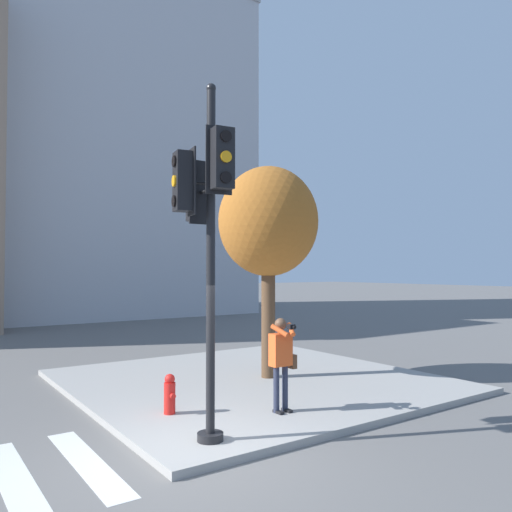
{
  "coord_description": "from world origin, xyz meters",
  "views": [
    {
      "loc": [
        -3.33,
        -6.44,
        2.73
      ],
      "look_at": [
        1.67,
        0.72,
        2.98
      ],
      "focal_mm": 35.0,
      "sensor_mm": 36.0,
      "label": 1
    }
  ],
  "objects_px": {
    "street_tree": "(268,223)",
    "person_photographer": "(282,355)",
    "traffic_signal_pole": "(204,214)",
    "fire_hydrant": "(170,394)"
  },
  "relations": [
    {
      "from": "traffic_signal_pole",
      "to": "person_photographer",
      "type": "relative_size",
      "value": 3.21
    },
    {
      "from": "street_tree",
      "to": "person_photographer",
      "type": "bearing_deg",
      "value": -121.61
    },
    {
      "from": "fire_hydrant",
      "to": "traffic_signal_pole",
      "type": "bearing_deg",
      "value": -97.31
    },
    {
      "from": "person_photographer",
      "to": "street_tree",
      "type": "distance_m",
      "value": 4.03
    },
    {
      "from": "traffic_signal_pole",
      "to": "street_tree",
      "type": "xyz_separation_m",
      "value": [
        3.51,
        3.11,
        0.29
      ]
    },
    {
      "from": "person_photographer",
      "to": "street_tree",
      "type": "height_order",
      "value": "street_tree"
    },
    {
      "from": "traffic_signal_pole",
      "to": "fire_hydrant",
      "type": "bearing_deg",
      "value": 82.69
    },
    {
      "from": "person_photographer",
      "to": "street_tree",
      "type": "xyz_separation_m",
      "value": [
        1.55,
        2.53,
        2.72
      ]
    },
    {
      "from": "street_tree",
      "to": "fire_hydrant",
      "type": "bearing_deg",
      "value": -156.08
    },
    {
      "from": "traffic_signal_pole",
      "to": "fire_hydrant",
      "type": "xyz_separation_m",
      "value": [
        0.21,
        1.64,
        -3.1
      ]
    }
  ]
}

